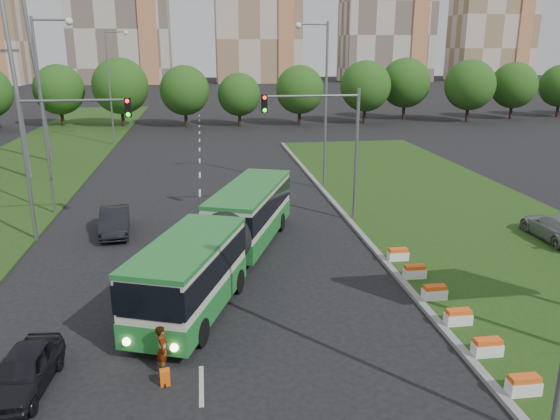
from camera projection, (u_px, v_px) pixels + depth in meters
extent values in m
plane|color=black|center=(271.00, 297.00, 23.33)|extent=(360.00, 360.00, 0.00)
cube|color=#1F3F12|center=(470.00, 225.00, 32.66)|extent=(14.00, 60.00, 0.15)
cube|color=gray|center=(357.00, 230.00, 31.71)|extent=(0.30, 60.00, 0.18)
cube|color=#1F3F12|center=(15.00, 177.00, 44.59)|extent=(12.00, 110.00, 0.10)
cylinder|color=gray|center=(356.00, 157.00, 32.54)|extent=(0.20, 0.20, 8.00)
cylinder|color=gray|center=(312.00, 96.00, 31.13)|extent=(5.50, 0.14, 0.14)
cube|color=black|center=(264.00, 104.00, 30.87)|extent=(0.32, 0.32, 1.00)
cylinder|color=gray|center=(27.00, 170.00, 29.09)|extent=(0.20, 0.20, 8.00)
cylinder|color=gray|center=(73.00, 101.00, 28.44)|extent=(5.50, 0.14, 0.14)
cube|color=black|center=(128.00, 107.00, 28.92)|extent=(0.32, 0.32, 1.00)
cube|color=beige|center=(388.00, 2.00, 166.34)|extent=(27.00, 15.00, 47.00)
cube|color=beige|center=(494.00, 15.00, 172.09)|extent=(24.00, 14.00, 40.00)
cube|color=beige|center=(226.00, 276.00, 21.09)|extent=(2.52, 6.96, 2.72)
cube|color=beige|center=(218.00, 211.00, 29.55)|extent=(2.52, 8.47, 2.72)
cylinder|color=black|center=(222.00, 242.00, 24.98)|extent=(2.52, 1.26, 2.52)
cube|color=#20712C|center=(227.00, 298.00, 21.35)|extent=(2.60, 7.01, 0.96)
cube|color=#20712C|center=(219.00, 227.00, 29.81)|extent=(2.60, 8.52, 0.96)
cube|color=black|center=(226.00, 265.00, 20.96)|extent=(2.60, 7.01, 1.06)
cube|color=black|center=(218.00, 203.00, 29.42)|extent=(2.60, 8.52, 1.06)
imported|color=black|center=(23.00, 371.00, 16.82)|extent=(1.90, 4.03, 1.33)
imported|color=black|center=(115.00, 221.00, 31.13)|extent=(2.05, 4.63, 1.48)
imported|color=gray|center=(557.00, 227.00, 29.66)|extent=(2.11, 4.96, 1.43)
imported|color=gray|center=(163.00, 349.00, 17.75)|extent=(0.42, 0.62, 1.67)
cube|color=#F5590C|center=(165.00, 377.00, 17.21)|extent=(0.31, 0.26, 0.53)
cylinder|color=black|center=(165.00, 385.00, 17.14)|extent=(0.04, 0.12, 0.12)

